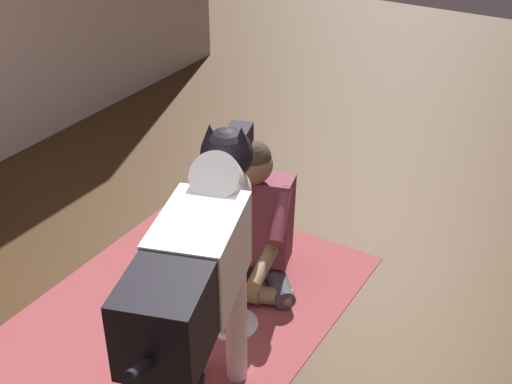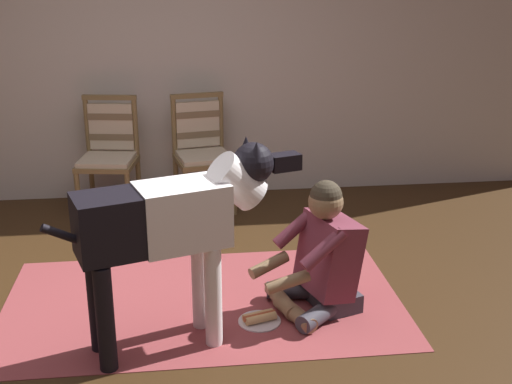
# 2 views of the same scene
# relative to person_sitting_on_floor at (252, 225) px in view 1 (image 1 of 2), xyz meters

# --- Properties ---
(area_rug) EXTENTS (2.50, 1.44, 0.01)m
(area_rug) POSITION_rel_person_sitting_on_floor_xyz_m (-0.72, 0.16, -0.34)
(area_rug) COLOR #963E41
(area_rug) RESTS_ON ground
(person_sitting_on_floor) EXTENTS (0.71, 0.60, 0.83)m
(person_sitting_on_floor) POSITION_rel_person_sitting_on_floor_xyz_m (0.00, 0.00, 0.00)
(person_sitting_on_floor) COLOR #3E3C46
(person_sitting_on_floor) RESTS_ON ground
(large_dog) EXTENTS (1.38, 0.57, 1.14)m
(large_dog) POSITION_rel_person_sitting_on_floor_xyz_m (-0.88, -0.28, 0.39)
(large_dog) COLOR white
(large_dog) RESTS_ON ground
(hot_dog_on_plate) EXTENTS (0.26, 0.26, 0.06)m
(hot_dog_on_plate) POSITION_rel_person_sitting_on_floor_xyz_m (-0.40, -0.13, -0.32)
(hot_dog_on_plate) COLOR silver
(hot_dog_on_plate) RESTS_ON ground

